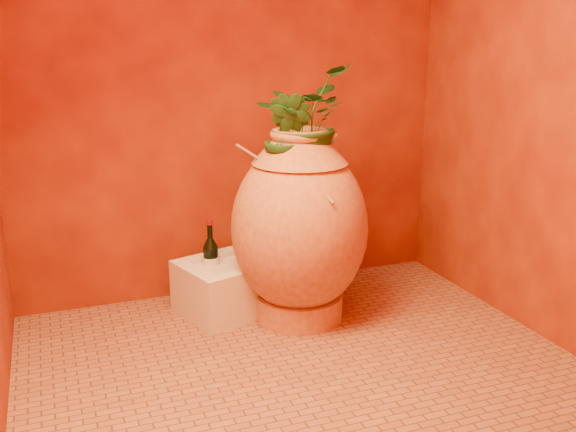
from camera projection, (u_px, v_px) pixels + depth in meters
name	position (u px, v px, depth m)	size (l,w,h in m)	color
floor	(299.00, 362.00, 2.98)	(2.50, 2.50, 0.00)	brown
wall_back	(233.00, 75.00, 3.54)	(2.50, 0.02, 2.50)	#601105
wall_right	(542.00, 82.00, 3.06)	(0.02, 2.00, 2.50)	#601105
amphora	(299.00, 227.00, 3.32)	(0.74, 0.74, 1.02)	#D47D3B
stone_basin	(238.00, 285.00, 3.54)	(0.71, 0.60, 0.29)	beige
wine_bottle_a	(264.00, 252.00, 3.63)	(0.08, 0.08, 0.35)	black
wine_bottle_b	(211.00, 260.00, 3.50)	(0.09, 0.09, 0.35)	black
wine_bottle_c	(262.00, 257.00, 3.56)	(0.08, 0.08, 0.34)	black
wall_tap	(309.00, 151.00, 3.71)	(0.08, 0.17, 0.19)	#AF6B28
plant_main	(303.00, 120.00, 3.21)	(0.49, 0.42, 0.54)	#174119
plant_side	(288.00, 137.00, 3.12)	(0.24, 0.19, 0.44)	#174119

